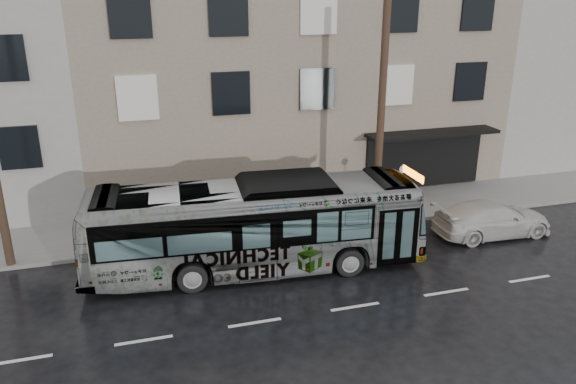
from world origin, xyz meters
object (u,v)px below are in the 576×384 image
white_sedan (492,219)px  bus (255,226)px  sign_post (401,192)px  utility_pole_front (381,115)px

white_sedan → bus: bearing=92.2°
bus → sign_post: bearing=-66.0°
sign_post → bus: bus is taller
utility_pole_front → sign_post: size_ratio=3.75×
utility_pole_front → bus: (-5.70, -2.43, -3.03)m
sign_post → white_sedan: size_ratio=0.50×
bus → white_sedan: 9.78m
utility_pole_front → bus: bearing=-156.9°
bus → white_sedan: bearing=-84.6°
bus → white_sedan: (9.74, 0.20, -0.93)m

